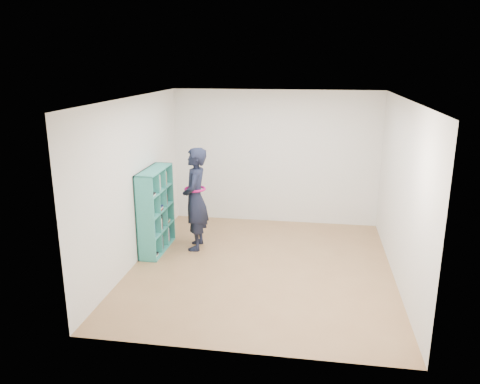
# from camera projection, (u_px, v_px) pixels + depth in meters

# --- Properties ---
(floor) EXTENTS (4.50, 4.50, 0.00)m
(floor) POSITION_uv_depth(u_px,v_px,m) (261.00, 267.00, 7.31)
(floor) COLOR olive
(floor) RESTS_ON ground
(ceiling) EXTENTS (4.50, 4.50, 0.00)m
(ceiling) POSITION_uv_depth(u_px,v_px,m) (264.00, 99.00, 6.61)
(ceiling) COLOR white
(ceiling) RESTS_ON wall_back
(wall_left) EXTENTS (0.02, 4.50, 2.60)m
(wall_left) POSITION_uv_depth(u_px,v_px,m) (135.00, 182.00, 7.26)
(wall_left) COLOR silver
(wall_left) RESTS_ON floor
(wall_right) EXTENTS (0.02, 4.50, 2.60)m
(wall_right) POSITION_uv_depth(u_px,v_px,m) (402.00, 193.00, 6.66)
(wall_right) COLOR silver
(wall_right) RESTS_ON floor
(wall_back) EXTENTS (4.00, 0.02, 2.60)m
(wall_back) POSITION_uv_depth(u_px,v_px,m) (275.00, 158.00, 9.10)
(wall_back) COLOR silver
(wall_back) RESTS_ON floor
(wall_front) EXTENTS (4.00, 0.02, 2.60)m
(wall_front) POSITION_uv_depth(u_px,v_px,m) (238.00, 243.00, 4.82)
(wall_front) COLOR silver
(wall_front) RESTS_ON floor
(bookshelf) EXTENTS (0.31, 1.06, 1.41)m
(bookshelf) POSITION_uv_depth(u_px,v_px,m) (154.00, 211.00, 7.81)
(bookshelf) COLOR teal
(bookshelf) RESTS_ON floor
(person) EXTENTS (0.49, 0.68, 1.75)m
(person) POSITION_uv_depth(u_px,v_px,m) (195.00, 199.00, 7.86)
(person) COLOR black
(person) RESTS_ON floor
(smartphone) EXTENTS (0.02, 0.10, 0.14)m
(smartphone) POSITION_uv_depth(u_px,v_px,m) (187.00, 191.00, 7.91)
(smartphone) COLOR silver
(smartphone) RESTS_ON person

